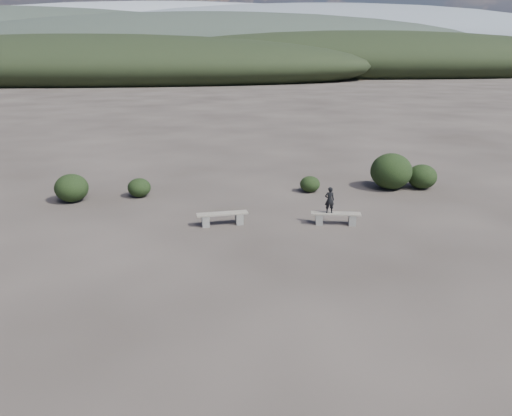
{
  "coord_description": "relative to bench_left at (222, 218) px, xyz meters",
  "views": [
    {
      "loc": [
        -2.01,
        -11.15,
        5.77
      ],
      "look_at": [
        -0.74,
        3.5,
        1.1
      ],
      "focal_mm": 35.0,
      "sensor_mm": 36.0,
      "label": 1
    }
  ],
  "objects": [
    {
      "name": "shrub_a",
      "position": [
        -3.32,
        3.79,
        0.12
      ],
      "size": [
        0.94,
        0.94,
        0.77
      ],
      "primitive_type": "ellipsoid",
      "color": "black",
      "rests_on": "ground"
    },
    {
      "name": "seated_person",
      "position": [
        3.66,
        -0.25,
        0.62
      ],
      "size": [
        0.33,
        0.22,
        0.92
      ],
      "primitive_type": "imported",
      "rotation": [
        0.0,
        0.0,
        3.14
      ],
      "color": "black",
      "rests_on": "bench_right"
    },
    {
      "name": "bench_left",
      "position": [
        0.0,
        0.0,
        0.0
      ],
      "size": [
        1.79,
        0.59,
        0.44
      ],
      "rotation": [
        0.0,
        0.0,
        0.13
      ],
      "color": "gray",
      "rests_on": "ground"
    },
    {
      "name": "bench_right",
      "position": [
        3.9,
        -0.29,
        -0.01
      ],
      "size": [
        1.73,
        0.62,
        0.42
      ],
      "rotation": [
        0.0,
        0.0,
        -0.16
      ],
      "color": "gray",
      "rests_on": "ground"
    },
    {
      "name": "shrub_f",
      "position": [
        -5.89,
        3.35,
        0.29
      ],
      "size": [
        1.31,
        1.31,
        1.11
      ],
      "primitive_type": "ellipsoid",
      "color": "black",
      "rests_on": "ground"
    },
    {
      "name": "shrub_c",
      "position": [
        3.8,
        3.91,
        0.07
      ],
      "size": [
        0.85,
        0.85,
        0.68
      ],
      "primitive_type": "ellipsoid",
      "color": "black",
      "rests_on": "ground"
    },
    {
      "name": "shrub_e",
      "position": [
        8.75,
        4.05,
        0.26
      ],
      "size": [
        1.26,
        1.26,
        1.05
      ],
      "primitive_type": "ellipsoid",
      "color": "black",
      "rests_on": "ground"
    },
    {
      "name": "shrub_d",
      "position": [
        7.38,
        4.13,
        0.51
      ],
      "size": [
        1.77,
        1.77,
        1.55
      ],
      "primitive_type": "ellipsoid",
      "color": "black",
      "rests_on": "ground"
    },
    {
      "name": "ground",
      "position": [
        1.76,
        -5.12,
        -0.27
      ],
      "size": [
        1200.0,
        1200.0,
        0.0
      ],
      "primitive_type": "plane",
      "color": "#322B27",
      "rests_on": "ground"
    },
    {
      "name": "mountain_ridges",
      "position": [
        -5.72,
        333.94,
        10.57
      ],
      "size": [
        500.0,
        400.0,
        56.0
      ],
      "color": "black",
      "rests_on": "ground"
    }
  ]
}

